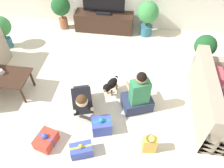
# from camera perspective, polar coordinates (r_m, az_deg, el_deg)

# --- Properties ---
(ground_plane) EXTENTS (16.00, 16.00, 0.00)m
(ground_plane) POSITION_cam_1_polar(r_m,az_deg,el_deg) (4.30, -6.54, -3.14)
(ground_plane) COLOR beige
(sofa_right) EXTENTS (0.92, 1.72, 0.85)m
(sofa_right) POSITION_cam_1_polar(r_m,az_deg,el_deg) (4.23, 26.27, -4.20)
(sofa_right) COLOR tan
(sofa_right) RESTS_ON ground_plane
(coffee_table) EXTENTS (0.97, 0.56, 0.44)m
(coffee_table) POSITION_cam_1_polar(r_m,az_deg,el_deg) (4.55, -26.58, 1.56)
(coffee_table) COLOR #382319
(coffee_table) RESTS_ON ground_plane
(tv_console) EXTENTS (1.48, 0.44, 0.48)m
(tv_console) POSITION_cam_1_polar(r_m,az_deg,el_deg) (5.91, -2.06, 15.93)
(tv_console) COLOR #382319
(tv_console) RESTS_ON ground_plane
(tv) EXTENTS (1.04, 0.20, 0.64)m
(tv) POSITION_cam_1_polar(r_m,az_deg,el_deg) (5.66, -2.20, 20.46)
(tv) COLOR black
(tv) RESTS_ON tv_console
(potted_plant_corner_left) EXTENTS (0.45, 0.45, 0.79)m
(potted_plant_corner_left) POSITION_cam_1_polar(r_m,az_deg,el_deg) (5.73, -26.89, 12.89)
(potted_plant_corner_left) COLOR #336B84
(potted_plant_corner_left) RESTS_ON ground_plane
(potted_plant_back_right) EXTENTS (0.52, 0.52, 0.88)m
(potted_plant_back_right) POSITION_cam_1_polar(r_m,az_deg,el_deg) (5.64, 9.30, 17.37)
(potted_plant_back_right) COLOR #336B84
(potted_plant_back_right) RESTS_ON ground_plane
(potted_plant_back_left) EXTENTS (0.47, 0.47, 0.86)m
(potted_plant_back_left) POSITION_cam_1_polar(r_m,az_deg,el_deg) (5.98, -13.19, 18.75)
(potted_plant_back_left) COLOR #A36042
(potted_plant_back_left) RESTS_ON ground_plane
(potted_plant_corner_right) EXTENTS (0.44, 0.44, 0.80)m
(potted_plant_corner_right) POSITION_cam_1_polar(r_m,az_deg,el_deg) (4.91, 22.94, 8.35)
(potted_plant_corner_right) COLOR #336B84
(potted_plant_corner_right) RESTS_ON ground_plane
(person_kneeling) EXTENTS (0.52, 0.78, 0.74)m
(person_kneeling) POSITION_cam_1_polar(r_m,az_deg,el_deg) (3.82, -7.75, -4.26)
(person_kneeling) COLOR #23232D
(person_kneeling) RESTS_ON ground_plane
(person_sitting) EXTENTS (0.63, 0.60, 0.91)m
(person_sitting) POSITION_cam_1_polar(r_m,az_deg,el_deg) (3.88, 6.85, -3.10)
(person_sitting) COLOR #283351
(person_sitting) RESTS_ON ground_plane
(dog) EXTENTS (0.28, 0.46, 0.35)m
(dog) POSITION_cam_1_polar(r_m,az_deg,el_deg) (4.15, -0.37, -0.26)
(dog) COLOR black
(dog) RESTS_ON ground_plane
(gift_box_a) EXTENTS (0.39, 0.31, 0.26)m
(gift_box_a) POSITION_cam_1_polar(r_m,az_deg,el_deg) (3.56, -7.99, -16.72)
(gift_box_a) COLOR #3D51BC
(gift_box_a) RESTS_ON ground_plane
(gift_box_b) EXTENTS (0.35, 0.41, 0.27)m
(gift_box_b) POSITION_cam_1_polar(r_m,az_deg,el_deg) (3.77, -16.85, -13.81)
(gift_box_b) COLOR red
(gift_box_b) RESTS_ON ground_plane
(gift_box_c) EXTENTS (0.38, 0.33, 0.35)m
(gift_box_c) POSITION_cam_1_polar(r_m,az_deg,el_deg) (3.70, -2.72, -10.84)
(gift_box_c) COLOR #3D51BC
(gift_box_c) RESTS_ON ground_plane
(gift_bag_a) EXTENTS (0.23, 0.16, 0.36)m
(gift_bag_a) POSITION_cam_1_polar(r_m,az_deg,el_deg) (3.54, 9.75, -15.31)
(gift_bag_a) COLOR #E5B74C
(gift_bag_a) RESTS_ON ground_plane
(mug) EXTENTS (0.12, 0.08, 0.09)m
(mug) POSITION_cam_1_polar(r_m,az_deg,el_deg) (4.53, -26.96, 2.86)
(mug) COLOR silver
(mug) RESTS_ON coffee_table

